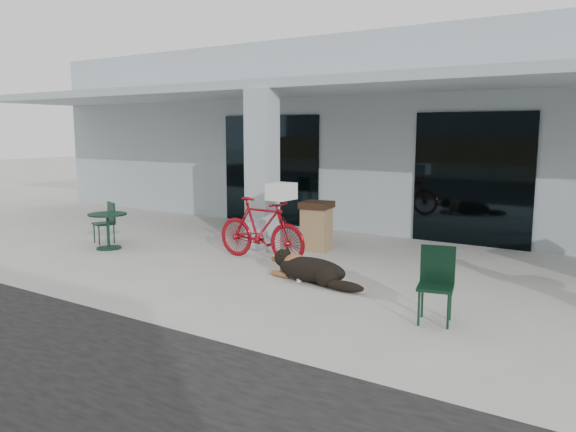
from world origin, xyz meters
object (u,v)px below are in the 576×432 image
Objects in this scene: cafe_table_near at (108,231)px; cafe_chair_near at (104,223)px; dog at (312,268)px; bicycle at (261,229)px; trash_receptacle at (317,226)px; cafe_chair_far_a at (436,286)px.

cafe_chair_near reaches higher than cafe_table_near.
dog is 5.21m from cafe_chair_near.
cafe_table_near is (-3.12, -0.87, -0.21)m from bicycle.
trash_receptacle is (0.40, 1.29, -0.09)m from bicycle.
cafe_table_near reaches higher than dog.
cafe_chair_near is 4.45m from trash_receptacle.
trash_receptacle is at bearing 127.14° from dog.
bicycle is at bearing 160.95° from dog.
dog is at bearing -61.28° from trash_receptacle.
cafe_chair_near is (-3.65, -0.55, -0.14)m from bicycle.
cafe_chair_near is at bearing 99.36° from bicycle.
cafe_chair_near is at bearing 158.84° from cafe_chair_far_a.
dog is 2.35m from cafe_chair_far_a.
cafe_chair_near is 7.48m from cafe_chair_far_a.
cafe_chair_near is 0.92× the size of cafe_chair_far_a.
bicycle is 4.07m from cafe_chair_far_a.
bicycle is 3.69m from cafe_chair_near.
bicycle is at bearing 144.01° from cafe_chair_far_a.
bicycle is at bearing -107.29° from trash_receptacle.
trash_receptacle is at bearing 44.26° from cafe_chair_near.
bicycle reaches higher than cafe_chair_near.
cafe_chair_far_a is 4.41m from trash_receptacle.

